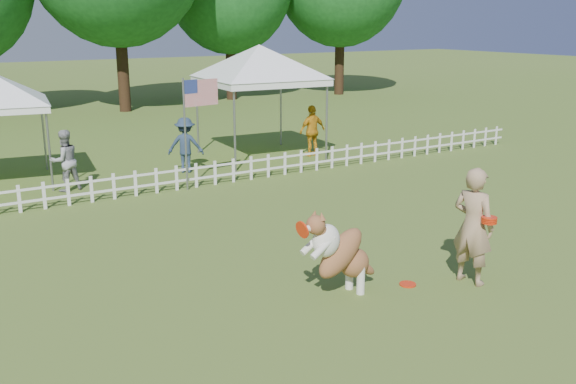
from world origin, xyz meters
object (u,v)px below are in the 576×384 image
Objects in this scene: flag_pole at (185,135)px; spectator_b at (186,145)px; spectator_c at (312,131)px; canopy_tent_right at (260,103)px; spectator_a at (65,161)px; dog at (342,253)px; handler at (473,226)px; frisbee_on_turf at (408,284)px.

flag_pole reaches higher than spectator_b.
spectator_c is (4.73, 1.75, -0.57)m from flag_pole.
spectator_c is (1.38, -0.68, -0.83)m from canopy_tent_right.
dog is at bearing 91.55° from spectator_a.
handler is 10.06m from canopy_tent_right.
canopy_tent_right is at bearing -23.89° from handler.
handler is at bearing -96.85° from canopy_tent_right.
canopy_tent_right reaches higher than spectator_a.
handler reaches higher than spectator_c.
frisbee_on_turf is 9.73m from spectator_c.
spectator_a is (-5.80, -1.00, -0.86)m from canopy_tent_right.
dog is 8.66m from spectator_b.
spectator_c is at bearing -149.76° from spectator_b.
spectator_b is at bearing 75.41° from dog.
dog is 1.31m from frisbee_on_turf.
spectator_b is at bearing -161.70° from canopy_tent_right.
canopy_tent_right reaches higher than dog.
handler reaches higher than spectator_b.
dog is 0.90× the size of spectator_c.
frisbee_on_turf is 0.17× the size of spectator_c.
dog is 10.06m from canopy_tent_right.
flag_pole is at bearing 79.29° from dog.
flag_pole is at bearing -140.37° from canopy_tent_right.
spectator_b is at bearing 57.98° from flag_pole.
dog is 6.88m from flag_pole.
canopy_tent_right is at bearing 60.87° from dog.
canopy_tent_right is 1.75m from spectator_c.
handler is at bearing -23.64° from dog.
handler is 1.25× the size of spectator_a.
spectator_b is (1.19, 8.57, 0.05)m from dog.
spectator_b reaches higher than spectator_a.
spectator_b is at bearing 89.46° from frisbee_on_turf.
frisbee_on_turf is 7.19m from flag_pole.
canopy_tent_right reaches higher than spectator_c.
spectator_b is at bearing 173.76° from spectator_a.
spectator_b is (-2.64, -0.69, -0.86)m from canopy_tent_right.
spectator_c is at bearing -22.61° from canopy_tent_right.
canopy_tent_right is 2.11× the size of spectator_c.
spectator_c is at bearing 65.00° from frisbee_on_turf.
handler is 1.34× the size of dog.
handler is 1.20× the size of spectator_c.
canopy_tent_right is at bearing 26.16° from flag_pole.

